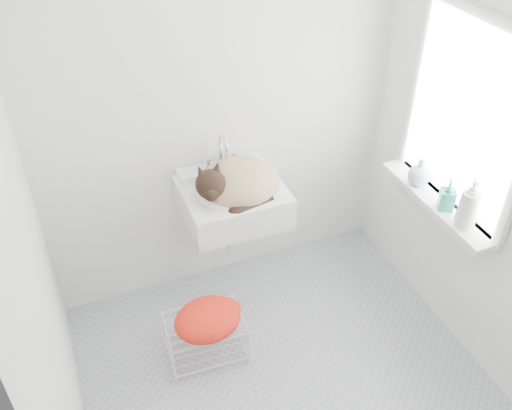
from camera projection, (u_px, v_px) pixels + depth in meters
name	position (u px, v px, depth m)	size (l,w,h in m)	color
floor	(284.00, 376.00, 3.25)	(2.20, 2.00, 0.02)	#AAADB0
back_wall	(218.00, 106.00, 3.23)	(2.20, 0.02, 2.50)	white
right_wall	(492.00, 154.00, 2.82)	(0.02, 2.00, 2.50)	white
left_wall	(32.00, 268.00, 2.16)	(0.02, 2.00, 2.50)	white
window_glass	(468.00, 118.00, 2.91)	(0.01, 0.80, 1.00)	white
window_frame	(465.00, 119.00, 2.90)	(0.04, 0.90, 1.10)	white
windowsill	(436.00, 202.00, 3.20)	(0.16, 0.88, 0.04)	white
sink	(232.00, 188.00, 3.28)	(0.59, 0.51, 0.24)	white
faucet	(221.00, 152.00, 3.32)	(0.21, 0.15, 0.21)	silver
cat	(235.00, 183.00, 3.24)	(0.51, 0.43, 0.32)	tan
wire_rack	(205.00, 335.00, 3.30)	(0.44, 0.31, 0.26)	silver
towel	(208.00, 326.00, 3.17)	(0.39, 0.27, 0.16)	red
bottle_a	(463.00, 225.00, 3.00)	(0.10, 0.10, 0.25)	white
bottle_b	(444.00, 208.00, 3.12)	(0.08, 0.08, 0.18)	#1E7B67
bottle_c	(417.00, 184.00, 3.31)	(0.13, 0.13, 0.17)	silver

